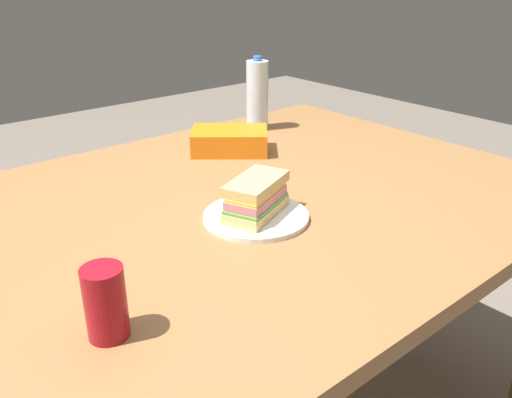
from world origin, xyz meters
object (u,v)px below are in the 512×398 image
(sandwich, at_px, (256,197))
(soda_can_red, at_px, (105,303))
(chip_bag, at_px, (230,141))
(dining_table, at_px, (215,236))
(paper_plate, at_px, (256,216))
(water_bottle_tall, at_px, (257,95))

(sandwich, distance_m, soda_can_red, 0.48)
(soda_can_red, relative_size, chip_bag, 0.53)
(dining_table, height_order, chip_bag, chip_bag)
(paper_plate, height_order, chip_bag, chip_bag)
(soda_can_red, bearing_deg, paper_plate, 20.84)
(sandwich, relative_size, chip_bag, 0.87)
(chip_bag, distance_m, water_bottle_tall, 0.28)
(dining_table, relative_size, water_bottle_tall, 7.07)
(paper_plate, xyz_separation_m, chip_bag, (0.25, 0.42, 0.03))
(dining_table, distance_m, paper_plate, 0.15)
(dining_table, relative_size, paper_plate, 7.31)
(dining_table, distance_m, water_bottle_tall, 0.70)
(sandwich, relative_size, soda_can_red, 1.64)
(dining_table, height_order, water_bottle_tall, water_bottle_tall)
(dining_table, height_order, paper_plate, paper_plate)
(dining_table, height_order, sandwich, sandwich)
(chip_bag, bearing_deg, sandwich, 99.22)
(sandwich, xyz_separation_m, soda_can_red, (-0.45, -0.17, 0.01))
(paper_plate, bearing_deg, dining_table, 108.54)
(sandwich, bearing_deg, water_bottle_tall, 49.55)
(chip_bag, bearing_deg, soda_can_red, 79.89)
(chip_bag, relative_size, water_bottle_tall, 0.91)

